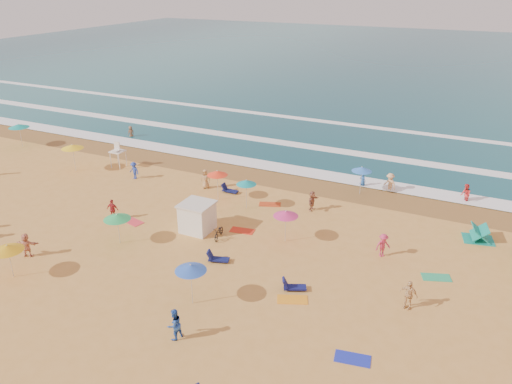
% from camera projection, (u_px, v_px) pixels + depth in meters
% --- Properties ---
extents(ground, '(220.00, 220.00, 0.00)m').
position_uv_depth(ground, '(192.00, 238.00, 34.46)').
color(ground, gold).
rests_on(ground, ground).
extents(ocean, '(220.00, 140.00, 0.18)m').
position_uv_depth(ocean, '(410.00, 61.00, 103.76)').
color(ocean, '#0C4756').
rests_on(ocean, ground).
extents(wet_sand, '(220.00, 220.00, 0.00)m').
position_uv_depth(wet_sand, '(267.00, 177.00, 44.77)').
color(wet_sand, olive).
rests_on(wet_sand, ground).
extents(surf_foam, '(200.00, 18.70, 0.05)m').
position_uv_depth(surf_foam, '(302.00, 148.00, 52.01)').
color(surf_foam, white).
rests_on(surf_foam, ground).
extents(cabana, '(2.00, 2.00, 2.00)m').
position_uv_depth(cabana, '(197.00, 218.00, 35.12)').
color(cabana, white).
rests_on(cabana, ground).
extents(cabana_roof, '(2.20, 2.20, 0.12)m').
position_uv_depth(cabana_roof, '(197.00, 204.00, 34.70)').
color(cabana_roof, silver).
rests_on(cabana_roof, cabana).
extents(bicycle, '(0.88, 1.73, 0.87)m').
position_uv_depth(bicycle, '(219.00, 232.00, 34.35)').
color(bicycle, black).
rests_on(bicycle, ground).
extents(lifeguard_stand, '(1.20, 1.20, 2.10)m').
position_uv_depth(lifeguard_stand, '(118.00, 156.00, 46.74)').
color(lifeguard_stand, white).
rests_on(lifeguard_stand, ground).
extents(beach_umbrellas, '(59.05, 30.24, 0.78)m').
position_uv_depth(beach_umbrellas, '(214.00, 210.00, 33.64)').
color(beach_umbrellas, orange).
rests_on(beach_umbrellas, ground).
extents(loungers, '(39.29, 21.13, 0.34)m').
position_uv_depth(loungers, '(217.00, 267.00, 30.79)').
color(loungers, '#0F1B4B').
rests_on(loungers, ground).
extents(towels, '(56.24, 22.93, 0.03)m').
position_uv_depth(towels, '(187.00, 244.00, 33.64)').
color(towels, '#C2184A').
rests_on(towels, ground).
extents(popup_tents, '(6.18, 15.83, 1.20)m').
position_uv_depth(popup_tents, '(510.00, 294.00, 27.47)').
color(popup_tents, '#D8306B').
rests_on(popup_tents, ground).
extents(beachgoers, '(40.46, 26.92, 2.13)m').
position_uv_depth(beachgoers, '(213.00, 207.00, 37.18)').
color(beachgoers, '#B42D34').
rests_on(beachgoers, ground).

